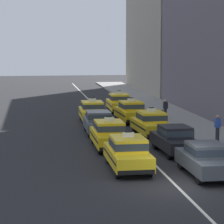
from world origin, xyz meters
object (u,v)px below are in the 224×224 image
(taxi_left_fourth, at_px, (92,111))
(taxi_right_fourth, at_px, (131,111))
(taxi_right_third, at_px, (151,123))
(taxi_left_nearest, at_px, (128,153))
(sedan_right_second, at_px, (175,139))
(pedestrian_by_storefront, at_px, (165,109))
(taxi_left_second, at_px, (109,134))
(pedestrian_mid_block, at_px, (218,128))
(sedan_left_third, at_px, (98,122))
(sedan_right_nearest, at_px, (205,158))
(taxi_right_fifth, at_px, (119,102))

(taxi_left_fourth, bearing_deg, taxi_right_fourth, -7.85)
(taxi_right_third, bearing_deg, taxi_left_nearest, -109.31)
(sedan_right_second, relative_size, pedestrian_by_storefront, 2.72)
(taxi_left_second, distance_m, sedan_right_second, 3.97)
(taxi_left_second, height_order, pedestrian_by_storefront, taxi_left_second)
(taxi_left_fourth, xyz_separation_m, pedestrian_mid_block, (6.61, -10.25, 0.11))
(taxi_left_second, relative_size, sedan_right_second, 1.04)
(sedan_left_third, bearing_deg, pedestrian_by_storefront, 40.76)
(sedan_right_second, bearing_deg, sedan_right_nearest, -89.23)
(taxi_left_second, bearing_deg, pedestrian_mid_block, 3.44)
(sedan_left_third, distance_m, pedestrian_mid_block, 8.30)
(sedan_left_third, distance_m, sedan_right_nearest, 12.82)
(sedan_right_second, height_order, pedestrian_mid_block, pedestrian_mid_block)
(sedan_right_second, relative_size, taxi_right_fifth, 0.95)
(sedan_right_second, bearing_deg, pedestrian_mid_block, 35.14)
(sedan_right_nearest, distance_m, pedestrian_by_storefront, 17.69)
(taxi_left_nearest, relative_size, taxi_left_fourth, 1.00)
(sedan_left_third, distance_m, pedestrian_by_storefront, 7.95)
(taxi_left_fourth, height_order, sedan_right_second, taxi_left_fourth)
(pedestrian_by_storefront, bearing_deg, taxi_right_fifth, 114.36)
(sedan_left_third, height_order, taxi_left_fourth, taxi_left_fourth)
(taxi_right_fourth, bearing_deg, taxi_right_third, -88.40)
(taxi_left_second, relative_size, sedan_left_third, 1.06)
(taxi_left_nearest, distance_m, taxi_left_second, 5.45)
(pedestrian_mid_block, bearing_deg, sedan_left_third, 145.13)
(taxi_right_fifth, bearing_deg, taxi_right_fourth, -90.54)
(taxi_left_nearest, xyz_separation_m, taxi_right_fifth, (3.13, 21.88, 0.00))
(pedestrian_by_storefront, bearing_deg, sedan_right_nearest, -98.13)
(taxi_right_fourth, relative_size, taxi_right_fifth, 1.01)
(taxi_left_nearest, bearing_deg, sedan_right_second, 46.50)
(sedan_right_nearest, xyz_separation_m, taxi_right_fourth, (-0.31, 17.41, 0.03))
(taxi_left_nearest, xyz_separation_m, taxi_right_third, (3.25, 9.28, 0.00))
(taxi_left_second, relative_size, pedestrian_mid_block, 2.75)
(taxi_right_fifth, distance_m, pedestrian_by_storefront, 6.68)
(taxi_left_nearest, height_order, taxi_left_second, same)
(taxi_right_third, height_order, pedestrian_by_storefront, taxi_right_third)
(sedan_right_nearest, distance_m, pedestrian_mid_block, 8.27)
(taxi_left_second, distance_m, pedestrian_by_storefront, 11.97)
(taxi_left_fourth, bearing_deg, sedan_left_third, -92.09)
(taxi_left_nearest, height_order, pedestrian_mid_block, taxi_left_nearest)
(taxi_left_second, xyz_separation_m, taxi_right_fourth, (3.22, 10.24, 0.00))
(taxi_left_nearest, relative_size, taxi_left_second, 1.00)
(taxi_left_second, height_order, sedan_left_third, taxi_left_second)
(sedan_right_nearest, height_order, pedestrian_by_storefront, pedestrian_by_storefront)
(taxi_left_second, relative_size, taxi_right_third, 0.98)
(sedan_right_nearest, distance_m, sedan_right_second, 5.22)
(taxi_right_third, height_order, pedestrian_mid_block, taxi_right_third)
(sedan_left_third, height_order, pedestrian_mid_block, pedestrian_mid_block)
(sedan_right_second, distance_m, pedestrian_mid_block, 4.11)
(taxi_left_fourth, distance_m, taxi_right_fifth, 6.53)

